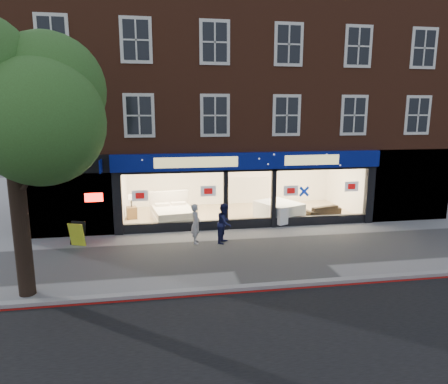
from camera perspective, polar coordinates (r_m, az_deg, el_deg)
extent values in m
plane|color=gray|center=(14.61, 6.39, -8.47)|extent=(120.00, 120.00, 0.00)
cube|color=#8C0A07|center=(11.88, 10.57, -13.38)|extent=(60.00, 0.10, 0.01)
cube|color=gray|center=(12.03, 10.24, -12.76)|extent=(60.00, 0.25, 0.12)
cube|color=tan|center=(19.47, 2.20, -3.18)|extent=(11.00, 4.50, 0.10)
cube|color=brown|center=(20.63, 1.32, 16.12)|extent=(19.00, 8.00, 6.70)
cube|color=#2D2D30|center=(21.21, 1.37, 25.58)|extent=(19.00, 8.00, 0.30)
cube|color=navy|center=(16.65, 3.92, 4.48)|extent=(11.40, 0.28, 0.70)
cube|color=black|center=(17.39, 3.65, -4.47)|extent=(11.00, 0.18, 0.40)
cube|color=black|center=(16.74, -14.95, -1.58)|extent=(0.35, 0.30, 2.60)
cube|color=black|center=(19.09, 20.01, -0.32)|extent=(0.35, 0.30, 2.60)
cube|color=white|center=(16.58, -7.24, -0.87)|extent=(4.20, 0.02, 2.10)
cube|color=white|center=(18.02, 13.87, -0.13)|extent=(4.20, 0.02, 2.10)
cube|color=white|center=(17.31, 3.56, -1.30)|extent=(1.80, 0.02, 2.10)
cube|color=silver|center=(21.37, 1.01, 1.56)|extent=(11.00, 0.20, 2.60)
cube|color=#FFEAC6|center=(18.99, 2.26, 4.28)|extent=(11.00, 4.50, 0.12)
cube|color=black|center=(17.24, -21.89, -0.46)|extent=(3.80, 0.60, 3.30)
cube|color=#FF140C|center=(16.69, -18.11, -0.74)|extent=(0.70, 0.04, 0.35)
cube|color=black|center=(20.21, 24.82, 0.94)|extent=(4.00, 0.40, 3.30)
cylinder|color=black|center=(11.92, -27.13, -3.20)|extent=(0.44, 0.44, 4.40)
sphere|color=#2F521E|center=(11.60, -28.40, 10.33)|extent=(3.20, 3.20, 3.20)
sphere|color=#2F521E|center=(11.02, -25.75, 12.67)|extent=(2.40, 2.40, 2.40)
cube|color=white|center=(18.03, -7.20, -3.71)|extent=(2.00, 2.26, 0.35)
cube|color=white|center=(17.95, -7.22, -2.78)|extent=(1.92, 2.17, 0.25)
cube|color=white|center=(18.95, -7.86, -1.65)|extent=(1.80, 0.39, 1.21)
cube|color=white|center=(18.54, -8.82, -1.78)|extent=(0.69, 0.42, 0.12)
cube|color=white|center=(18.67, -6.53, -1.62)|extent=(0.69, 0.42, 0.12)
cube|color=brown|center=(18.91, -13.04, -2.90)|extent=(0.53, 0.53, 0.55)
cube|color=white|center=(18.65, 7.81, -3.38)|extent=(2.19, 2.40, 0.25)
cube|color=white|center=(18.58, 7.83, -2.62)|extent=(2.19, 2.40, 0.25)
cube|color=white|center=(18.52, 7.85, -1.85)|extent=(2.19, 2.40, 0.25)
imported|color=black|center=(19.37, 13.73, -2.61)|extent=(1.98, 1.24, 0.54)
cube|color=#CEDA26|center=(15.98, -20.22, -5.65)|extent=(0.69, 0.57, 0.91)
imported|color=#B4B7BD|center=(15.27, -4.05, -4.52)|extent=(0.43, 0.60, 1.53)
imported|color=#181A43|center=(15.28, 0.10, -4.46)|extent=(0.87, 0.94, 1.54)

